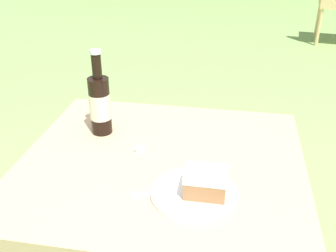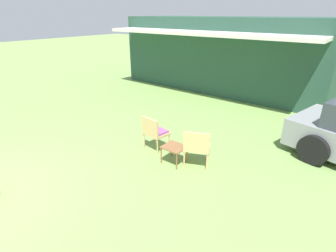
{
  "view_description": "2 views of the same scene",
  "coord_description": "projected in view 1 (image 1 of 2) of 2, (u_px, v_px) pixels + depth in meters",
  "views": [
    {
      "loc": [
        0.17,
        -0.86,
        1.25
      ],
      "look_at": [
        0.0,
        0.1,
        0.73
      ],
      "focal_mm": 42.0,
      "sensor_mm": 36.0,
      "label": 1
    },
    {
      "loc": [
        5.16,
        -0.59,
        3.13
      ],
      "look_at": [
        1.95,
        3.44,
        0.9
      ],
      "focal_mm": 28.0,
      "sensor_mm": 36.0,
      "label": 2
    }
  ],
  "objects": [
    {
      "name": "cola_bottle_near",
      "position": [
        100.0,
        103.0,
        1.13
      ],
      "size": [
        0.06,
        0.06,
        0.25
      ],
      "color": "black",
      "rests_on": "patio_table"
    },
    {
      "name": "patio_table",
      "position": [
        162.0,
        184.0,
        1.07
      ],
      "size": [
        0.74,
        0.68,
        0.68
      ],
      "color": "tan",
      "rests_on": "ground_plane"
    },
    {
      "name": "cake_on_plate",
      "position": [
        200.0,
        188.0,
        0.89
      ],
      "size": [
        0.2,
        0.2,
        0.07
      ],
      "color": "white",
      "rests_on": "patio_table"
    },
    {
      "name": "fork",
      "position": [
        166.0,
        192.0,
        0.91
      ],
      "size": [
        0.16,
        0.07,
        0.01
      ],
      "color": "silver",
      "rests_on": "patio_table"
    },
    {
      "name": "loose_bottle_cap",
      "position": [
        140.0,
        150.0,
        1.07
      ],
      "size": [
        0.03,
        0.03,
        0.01
      ],
      "color": "silver",
      "rests_on": "patio_table"
    }
  ]
}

